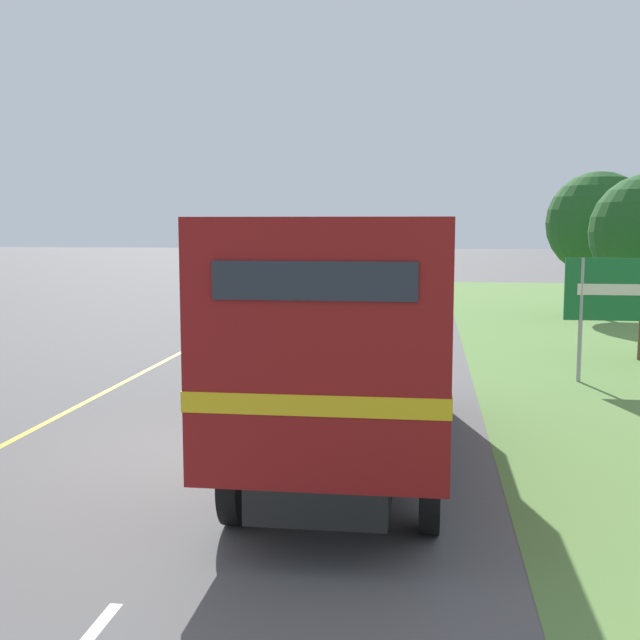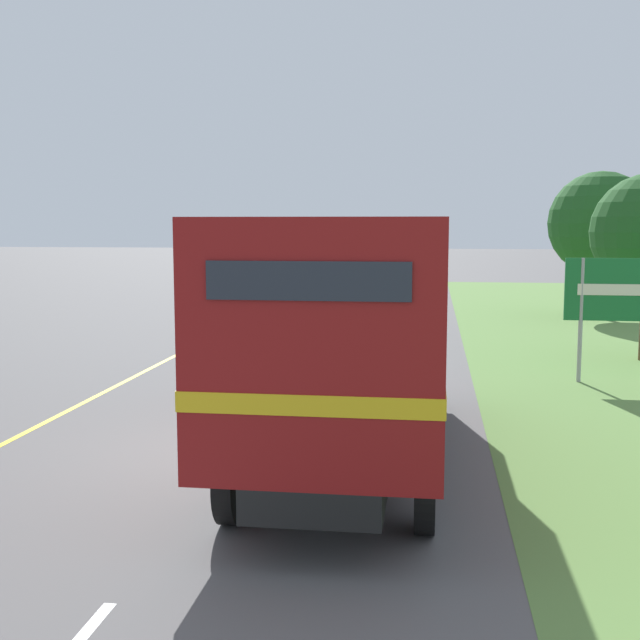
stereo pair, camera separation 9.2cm
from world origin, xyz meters
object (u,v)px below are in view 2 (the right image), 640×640
at_px(lead_car_white, 284,302).
at_px(highway_sign, 625,293).
at_px(roadside_tree_mid, 600,223).
at_px(horse_trailer_truck, 350,328).

height_order(lead_car_white, highway_sign, highway_sign).
xyz_separation_m(highway_sign, roadside_tree_mid, (1.90, 12.39, 1.46)).
relative_size(lead_car_white, highway_sign, 1.48).
distance_m(lead_car_white, roadside_tree_mid, 12.06).
distance_m(lead_car_white, highway_sign, 11.07).
xyz_separation_m(horse_trailer_truck, roadside_tree_mid, (7.06, 18.90, 1.45)).
height_order(lead_car_white, roadside_tree_mid, roadside_tree_mid).
distance_m(horse_trailer_truck, lead_car_white, 13.91).
relative_size(horse_trailer_truck, lead_car_white, 1.85).
distance_m(horse_trailer_truck, roadside_tree_mid, 20.23).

